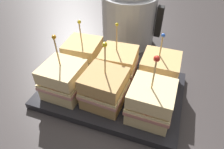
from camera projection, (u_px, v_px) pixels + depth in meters
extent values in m
plane|color=#383333|center=(112.00, 92.00, 0.52)|extent=(6.00, 6.00, 0.00)
cube|color=#232328|center=(112.00, 91.00, 0.51)|extent=(0.35, 0.24, 0.01)
cube|color=#232328|center=(112.00, 89.00, 0.51)|extent=(0.35, 0.24, 0.01)
cube|color=beige|center=(65.00, 88.00, 0.48)|extent=(0.09, 0.09, 0.03)
cube|color=tan|center=(64.00, 82.00, 0.47)|extent=(0.10, 0.10, 0.01)
cube|color=beige|center=(64.00, 79.00, 0.47)|extent=(0.09, 0.09, 0.01)
cylinder|color=red|center=(60.00, 82.00, 0.45)|extent=(0.05, 0.05, 0.00)
cube|color=beige|center=(62.00, 71.00, 0.45)|extent=(0.09, 0.09, 0.03)
cylinder|color=tan|center=(57.00, 54.00, 0.42)|extent=(0.00, 0.01, 0.08)
sphere|color=orange|center=(54.00, 37.00, 0.40)|extent=(0.01, 0.01, 0.01)
cube|color=tan|center=(104.00, 96.00, 0.46)|extent=(0.09, 0.09, 0.03)
cube|color=tan|center=(103.00, 90.00, 0.45)|extent=(0.10, 0.10, 0.01)
cube|color=beige|center=(103.00, 87.00, 0.44)|extent=(0.10, 0.10, 0.01)
cylinder|color=red|center=(100.00, 90.00, 0.43)|extent=(0.05, 0.05, 0.00)
cube|color=tan|center=(103.00, 80.00, 0.43)|extent=(0.09, 0.09, 0.03)
cylinder|color=tan|center=(103.00, 60.00, 0.41)|extent=(0.00, 0.01, 0.08)
sphere|color=yellow|center=(103.00, 44.00, 0.38)|extent=(0.01, 0.01, 0.01)
cube|color=beige|center=(149.00, 110.00, 0.43)|extent=(0.09, 0.09, 0.03)
cube|color=tan|center=(150.00, 104.00, 0.42)|extent=(0.09, 0.09, 0.01)
cube|color=beige|center=(151.00, 101.00, 0.41)|extent=(0.09, 0.09, 0.01)
cylinder|color=red|center=(150.00, 105.00, 0.40)|extent=(0.05, 0.05, 0.00)
cube|color=beige|center=(152.00, 93.00, 0.40)|extent=(0.09, 0.09, 0.03)
cylinder|color=tan|center=(154.00, 76.00, 0.37)|extent=(0.00, 0.01, 0.08)
sphere|color=red|center=(157.00, 59.00, 0.34)|extent=(0.01, 0.01, 0.01)
cube|color=tan|center=(84.00, 62.00, 0.56)|extent=(0.09, 0.09, 0.03)
cube|color=#B26B60|center=(84.00, 57.00, 0.55)|extent=(0.10, 0.10, 0.01)
cube|color=beige|center=(83.00, 54.00, 0.54)|extent=(0.10, 0.10, 0.01)
cylinder|color=red|center=(81.00, 56.00, 0.53)|extent=(0.06, 0.06, 0.00)
cube|color=#E0B771|center=(83.00, 47.00, 0.53)|extent=(0.09, 0.09, 0.03)
cylinder|color=tan|center=(81.00, 34.00, 0.50)|extent=(0.00, 0.01, 0.07)
sphere|color=yellow|center=(79.00, 22.00, 0.48)|extent=(0.01, 0.01, 0.01)
cube|color=tan|center=(117.00, 71.00, 0.53)|extent=(0.09, 0.09, 0.03)
cube|color=#B26B60|center=(117.00, 65.00, 0.52)|extent=(0.10, 0.10, 0.01)
cube|color=beige|center=(117.00, 62.00, 0.52)|extent=(0.10, 0.10, 0.01)
cube|color=tan|center=(117.00, 56.00, 0.50)|extent=(0.09, 0.09, 0.03)
cylinder|color=tan|center=(117.00, 39.00, 0.48)|extent=(0.00, 0.00, 0.08)
sphere|color=yellow|center=(117.00, 24.00, 0.45)|extent=(0.01, 0.01, 0.01)
cube|color=tan|center=(158.00, 79.00, 0.51)|extent=(0.09, 0.09, 0.03)
cube|color=#B26B60|center=(159.00, 73.00, 0.50)|extent=(0.09, 0.09, 0.01)
cube|color=beige|center=(159.00, 70.00, 0.49)|extent=(0.09, 0.09, 0.01)
cylinder|color=red|center=(159.00, 72.00, 0.48)|extent=(0.07, 0.07, 0.00)
cube|color=tan|center=(161.00, 63.00, 0.48)|extent=(0.09, 0.09, 0.03)
cylinder|color=tan|center=(161.00, 48.00, 0.46)|extent=(0.00, 0.01, 0.07)
sphere|color=blue|center=(163.00, 35.00, 0.44)|extent=(0.01, 0.01, 0.01)
cylinder|color=#B7BABF|center=(129.00, 19.00, 0.67)|extent=(0.18, 0.18, 0.16)
cube|color=black|center=(159.00, 22.00, 0.64)|extent=(0.02, 0.02, 0.10)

